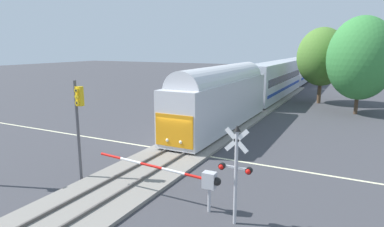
{
  "coord_description": "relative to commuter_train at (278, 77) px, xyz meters",
  "views": [
    {
      "loc": [
        10.38,
        -18.86,
        7.03
      ],
      "look_at": [
        -0.81,
        3.27,
        2.0
      ],
      "focal_mm": 30.97,
      "sensor_mm": 36.0,
      "label": 1
    }
  ],
  "objects": [
    {
      "name": "commuter_train",
      "position": [
        0.0,
        0.0,
        0.0
      ],
      "size": [
        3.04,
        62.88,
        5.16
      ],
      "color": "silver",
      "rests_on": "railway_track"
    },
    {
      "name": "crossing_signal_mast",
      "position": [
        6.39,
        -35.81,
        -0.24
      ],
      "size": [
        1.36,
        0.44,
        4.08
      ],
      "color": "#B2B2B7",
      "rests_on": "ground"
    },
    {
      "name": "crossing_gate_far",
      "position": [
        -4.56,
        -21.91,
        -1.31
      ],
      "size": [
        5.27,
        0.4,
        1.81
      ],
      "color": "#B7B7BC",
      "rests_on": "ground"
    },
    {
      "name": "railway_track",
      "position": [
        -0.0,
        -28.62,
        -2.63
      ],
      "size": [
        4.4,
        80.0,
        0.32
      ],
      "color": "gray",
      "rests_on": "ground"
    },
    {
      "name": "traffic_signal_median",
      "position": [
        -2.41,
        -35.19,
        0.86
      ],
      "size": [
        0.53,
        0.38,
        5.35
      ],
      "color": "#4C4C51",
      "rests_on": "ground"
    },
    {
      "name": "elm_centre_background",
      "position": [
        6.04,
        -3.4,
        3.05
      ],
      "size": [
        5.99,
        5.99,
        9.36
      ],
      "color": "brown",
      "rests_on": "ground"
    },
    {
      "name": "road_centre_stripe",
      "position": [
        -0.0,
        -28.62,
        -2.72
      ],
      "size": [
        44.0,
        0.2,
        0.01
      ],
      "color": "beige",
      "rests_on": "ground"
    },
    {
      "name": "crossing_gate_near",
      "position": [
        4.27,
        -35.33,
        -1.3
      ],
      "size": [
        6.5,
        0.4,
        1.81
      ],
      "color": "#B7B7BC",
      "rests_on": "ground"
    },
    {
      "name": "oak_far_right",
      "position": [
        10.34,
        -8.94,
        3.11
      ],
      "size": [
        6.67,
        6.67,
        10.13
      ],
      "color": "#4C3828",
      "rests_on": "ground"
    },
    {
      "name": "ground_plane",
      "position": [
        -0.0,
        -28.62,
        -2.73
      ],
      "size": [
        220.0,
        220.0,
        0.0
      ],
      "primitive_type": "plane",
      "color": "#3D3D42"
    }
  ]
}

